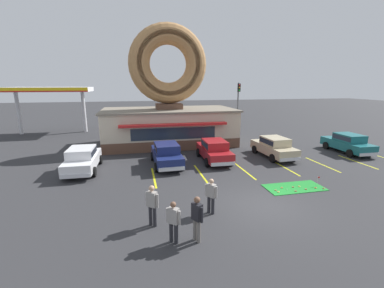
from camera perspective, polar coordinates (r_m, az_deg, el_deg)
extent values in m
plane|color=#2D2D30|center=(12.97, 15.60, -13.11)|extent=(160.00, 160.00, 0.00)
cube|color=brown|center=(24.92, -5.00, 1.11)|extent=(12.00, 6.00, 0.90)
cube|color=beige|center=(24.64, -5.08, 4.75)|extent=(12.00, 6.00, 2.30)
cube|color=slate|center=(24.49, -5.13, 7.59)|extent=(12.30, 6.30, 0.16)
cube|color=#B21E1E|center=(21.36, -3.92, 4.29)|extent=(9.00, 0.60, 0.20)
cube|color=#232D3D|center=(21.78, -4.00, 2.32)|extent=(7.20, 0.03, 1.00)
cube|color=brown|center=(24.46, -5.15, 8.36)|extent=(2.40, 1.80, 0.50)
torus|color=#B27F4C|center=(24.44, -5.34, 17.28)|extent=(7.10, 1.90, 7.10)
torus|color=#936038|center=(24.02, -5.20, 17.35)|extent=(6.25, 1.05, 6.24)
cube|color=#1E842D|center=(15.59, 21.76, -8.96)|extent=(3.26, 1.54, 0.03)
torus|color=#D17F47|center=(15.23, 19.33, -9.14)|extent=(0.13, 0.13, 0.04)
torus|color=#E5C666|center=(15.76, 22.73, -8.68)|extent=(0.13, 0.13, 0.04)
torus|color=#A5724C|center=(15.04, 22.06, -9.66)|extent=(0.13, 0.13, 0.04)
torus|color=#A5724C|center=(15.52, 23.99, -9.13)|extent=(0.13, 0.13, 0.04)
torus|color=#A5724C|center=(15.54, 21.54, -8.88)|extent=(0.13, 0.13, 0.04)
torus|color=#D17F47|center=(15.92, 25.76, -8.75)|extent=(0.13, 0.13, 0.04)
torus|color=#E5C666|center=(14.62, 18.66, -10.04)|extent=(0.13, 0.13, 0.04)
torus|color=#A5724C|center=(16.04, 27.22, -8.76)|extent=(0.13, 0.13, 0.04)
torus|color=#A5724C|center=(14.78, 18.10, -9.73)|extent=(0.13, 0.13, 0.04)
sphere|color=white|center=(15.08, 20.32, -9.44)|extent=(0.04, 0.04, 0.04)
cylinder|color=silver|center=(16.22, 26.12, -7.43)|extent=(0.01, 0.01, 0.55)
cube|color=red|center=(16.18, 26.36, -6.66)|extent=(0.12, 0.01, 0.08)
cube|color=#196066|center=(25.22, 31.19, -0.14)|extent=(1.88, 4.44, 0.68)
cube|color=#196066|center=(25.00, 31.58, 1.21)|extent=(1.61, 2.14, 0.60)
cube|color=#232D3D|center=(24.99, 31.59, 1.25)|extent=(1.64, 2.06, 0.36)
cube|color=silver|center=(26.92, 28.00, 0.43)|extent=(1.67, 0.14, 0.24)
cube|color=silver|center=(23.72, 34.67, -1.92)|extent=(1.67, 0.14, 0.24)
cylinder|color=black|center=(25.73, 27.64, -0.28)|extent=(0.24, 0.65, 0.64)
cylinder|color=black|center=(26.86, 30.58, -0.11)|extent=(0.24, 0.65, 0.64)
cylinder|color=black|center=(23.73, 31.68, -1.78)|extent=(0.24, 0.65, 0.64)
cylinder|color=black|center=(24.95, 34.66, -1.52)|extent=(0.24, 0.65, 0.64)
cube|color=silver|center=(18.49, -23.09, -3.53)|extent=(1.86, 4.44, 0.68)
cube|color=silver|center=(18.19, -23.36, -1.73)|extent=(1.61, 2.13, 0.60)
cube|color=#232D3D|center=(18.19, -23.36, -1.67)|extent=(1.63, 2.05, 0.36)
cube|color=silver|center=(20.66, -21.82, -2.42)|extent=(1.67, 0.14, 0.24)
cube|color=silver|center=(16.49, -24.53, -6.51)|extent=(1.67, 0.14, 0.24)
cylinder|color=black|center=(20.06, -24.70, -3.44)|extent=(0.23, 0.64, 0.64)
cylinder|color=black|center=(19.71, -19.72, -3.27)|extent=(0.23, 0.64, 0.64)
cylinder|color=black|center=(17.54, -26.68, -5.93)|extent=(0.23, 0.64, 0.64)
cylinder|color=black|center=(17.14, -20.99, -5.81)|extent=(0.23, 0.64, 0.64)
cube|color=maroon|center=(19.32, 4.90, -1.81)|extent=(1.86, 4.44, 0.68)
cube|color=maroon|center=(19.02, 5.07, -0.06)|extent=(1.61, 2.14, 0.60)
cube|color=#232D3D|center=(19.02, 5.07, 0.00)|extent=(1.63, 2.05, 0.36)
cube|color=silver|center=(21.46, 3.25, -0.92)|extent=(1.67, 0.14, 0.24)
cube|color=silver|center=(17.34, 6.92, -4.44)|extent=(1.67, 0.14, 0.24)
cylinder|color=black|center=(20.47, 1.46, -1.89)|extent=(0.23, 0.64, 0.64)
cylinder|color=black|center=(20.92, 6.18, -1.64)|extent=(0.23, 0.64, 0.64)
cylinder|color=black|center=(17.92, 3.37, -4.11)|extent=(0.23, 0.64, 0.64)
cylinder|color=black|center=(18.43, 8.69, -3.75)|extent=(0.23, 0.64, 0.64)
cube|color=#BCAD89|center=(21.26, 17.64, -1.00)|extent=(1.90, 4.45, 0.68)
cube|color=#BCAD89|center=(21.00, 17.98, 0.60)|extent=(1.63, 2.15, 0.60)
cube|color=#232D3D|center=(20.99, 17.98, 0.65)|extent=(1.65, 2.07, 0.36)
cube|color=silver|center=(23.18, 14.72, -0.28)|extent=(1.67, 0.15, 0.24)
cube|color=silver|center=(19.54, 21.02, -3.22)|extent=(1.67, 0.15, 0.24)
cylinder|color=black|center=(22.05, 13.78, -1.17)|extent=(0.24, 0.65, 0.64)
cylinder|color=black|center=(22.92, 17.67, -0.88)|extent=(0.24, 0.65, 0.64)
cylinder|color=black|center=(19.78, 17.47, -3.05)|extent=(0.24, 0.65, 0.64)
cylinder|color=black|center=(20.74, 21.62, -2.63)|extent=(0.24, 0.65, 0.64)
cube|color=navy|center=(18.31, -5.67, -2.67)|extent=(1.86, 4.44, 0.68)
cube|color=navy|center=(18.00, -5.65, -0.84)|extent=(1.61, 2.14, 0.60)
cube|color=#232D3D|center=(17.99, -5.65, -0.78)|extent=(1.63, 2.05, 0.36)
cube|color=silver|center=(20.50, -6.56, -1.66)|extent=(1.67, 0.14, 0.24)
cube|color=silver|center=(16.27, -4.51, -5.57)|extent=(1.67, 0.14, 0.24)
cylinder|color=black|center=(19.61, -8.78, -2.72)|extent=(0.23, 0.64, 0.64)
cylinder|color=black|center=(19.83, -3.70, -2.41)|extent=(0.23, 0.64, 0.64)
cylinder|color=black|center=(17.01, -7.93, -5.17)|extent=(0.23, 0.64, 0.64)
cylinder|color=black|center=(17.26, -2.09, -4.78)|extent=(0.23, 0.64, 0.64)
cylinder|color=#232328|center=(10.85, -8.28, -15.68)|extent=(0.15, 0.15, 0.86)
cylinder|color=#232328|center=(10.95, -9.18, -15.42)|extent=(0.15, 0.15, 0.86)
cube|color=gray|center=(10.56, -8.87, -12.01)|extent=(0.45, 0.42, 0.63)
cylinder|color=gray|center=(10.45, -7.71, -12.45)|extent=(0.10, 0.10, 0.58)
cylinder|color=gray|center=(10.71, -10.00, -11.87)|extent=(0.10, 0.10, 0.58)
sphere|color=tan|center=(10.37, -8.96, -9.71)|extent=(0.23, 0.23, 0.23)
cylinder|color=slate|center=(9.94, 0.69, -18.41)|extent=(0.15, 0.15, 0.86)
cylinder|color=slate|center=(9.82, 1.52, -18.86)|extent=(0.15, 0.15, 0.86)
cube|color=black|center=(9.51, 1.12, -14.81)|extent=(0.40, 0.45, 0.63)
cylinder|color=black|center=(9.68, 0.08, -14.46)|extent=(0.10, 0.10, 0.58)
cylinder|color=black|center=(9.36, 2.21, -15.50)|extent=(0.10, 0.10, 0.58)
sphere|color=brown|center=(9.30, 1.14, -12.30)|extent=(0.23, 0.23, 0.23)
cylinder|color=#232328|center=(11.69, 4.66, -13.48)|extent=(0.15, 0.15, 0.80)
cylinder|color=#232328|center=(11.78, 3.78, -13.26)|extent=(0.15, 0.15, 0.80)
cube|color=gray|center=(11.44, 4.28, -10.26)|extent=(0.44, 0.44, 0.59)
cylinder|color=gray|center=(11.35, 5.40, -10.65)|extent=(0.10, 0.10, 0.54)
cylinder|color=gray|center=(11.56, 3.17, -10.14)|extent=(0.10, 0.10, 0.54)
sphere|color=tan|center=(11.28, 4.31, -8.25)|extent=(0.21, 0.21, 0.21)
cylinder|color=#232328|center=(9.79, -3.56, -19.23)|extent=(0.15, 0.15, 0.79)
cylinder|color=#232328|center=(9.88, -4.62, -18.93)|extent=(0.15, 0.15, 0.79)
cube|color=gray|center=(9.49, -4.16, -15.59)|extent=(0.45, 0.43, 0.58)
cylinder|color=gray|center=(9.39, -2.79, -16.09)|extent=(0.10, 0.10, 0.53)
cylinder|color=gray|center=(9.62, -5.49, -15.39)|extent=(0.10, 0.10, 0.53)
sphere|color=brown|center=(9.29, -4.20, -13.29)|extent=(0.21, 0.21, 0.21)
cylinder|color=#51565B|center=(22.30, -18.48, -0.91)|extent=(0.56, 0.56, 0.95)
torus|color=#303437|center=(22.20, -18.56, 0.28)|extent=(0.57, 0.57, 0.05)
cylinder|color=#595B60|center=(30.43, 10.10, 7.81)|extent=(0.16, 0.16, 5.80)
cube|color=black|center=(30.15, 10.41, 12.22)|extent=(0.28, 0.24, 0.90)
sphere|color=red|center=(30.03, 10.53, 12.79)|extent=(0.18, 0.18, 0.18)
sphere|color=orange|center=(30.04, 10.50, 12.22)|extent=(0.18, 0.18, 0.18)
sphere|color=green|center=(30.04, 10.48, 11.65)|extent=(0.18, 0.18, 0.18)
cylinder|color=silver|center=(35.41, -34.10, 5.68)|extent=(0.40, 0.40, 4.80)
cylinder|color=silver|center=(33.49, -22.86, 6.60)|extent=(0.40, 0.40, 4.80)
cube|color=silver|center=(34.14, -29.14, 10.56)|extent=(9.00, 4.40, 0.50)
cube|color=yellow|center=(32.01, -30.24, 10.37)|extent=(9.00, 0.04, 0.44)
cube|color=red|center=(31.99, -30.22, 10.07)|extent=(9.00, 0.04, 0.12)
cube|color=yellow|center=(16.21, -8.47, -7.32)|extent=(0.12, 3.60, 0.01)
cube|color=yellow|center=(16.66, 1.94, -6.61)|extent=(0.12, 3.60, 0.01)
cube|color=yellow|center=(17.61, 11.48, -5.76)|extent=(0.12, 3.60, 0.01)
cube|color=yellow|center=(19.00, 19.82, -4.89)|extent=(0.12, 3.60, 0.01)
cube|color=yellow|center=(20.72, 26.88, -4.07)|extent=(0.12, 3.60, 0.01)
cube|color=yellow|center=(22.72, 32.77, -3.34)|extent=(0.12, 3.60, 0.01)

